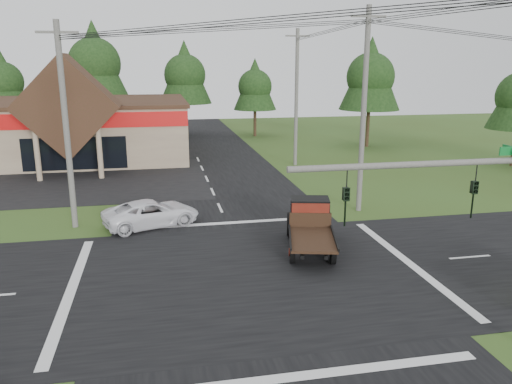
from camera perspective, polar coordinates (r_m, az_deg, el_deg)
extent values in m
plane|color=#394F1C|center=(20.73, -0.63, -9.51)|extent=(120.00, 120.00, 0.00)
cube|color=black|center=(20.73, -0.63, -9.48)|extent=(12.00, 120.00, 0.02)
cube|color=black|center=(20.73, -0.63, -9.48)|extent=(120.00, 12.00, 0.02)
cube|color=black|center=(39.98, -26.19, 0.81)|extent=(28.00, 14.00, 0.02)
cube|color=gray|center=(50.57, -25.62, 6.32)|extent=(30.00, 15.00, 5.00)
cube|color=#3C2A18|center=(50.34, -25.94, 9.18)|extent=(30.40, 15.40, 0.30)
cube|color=#3C2A18|center=(40.78, -20.65, 9.15)|extent=(7.78, 4.00, 7.78)
cylinder|color=gray|center=(39.94, -23.73, 3.97)|extent=(0.40, 0.40, 4.00)
cylinder|color=gray|center=(39.21, -17.44, 4.36)|extent=(0.40, 0.40, 4.00)
cube|color=black|center=(42.20, -19.99, 4.14)|extent=(8.00, 0.08, 2.60)
cylinder|color=#595651|center=(13.34, 20.47, 3.09)|extent=(8.00, 0.16, 0.16)
imported|color=black|center=(14.10, 23.59, -0.82)|extent=(0.16, 0.20, 1.00)
imported|color=black|center=(12.47, 10.21, -1.70)|extent=(0.16, 0.20, 1.00)
cylinder|color=#595651|center=(27.20, -20.87, 6.82)|extent=(0.30, 0.30, 10.50)
cube|color=#595651|center=(27.06, -21.79, 16.61)|extent=(2.00, 0.12, 0.12)
cylinder|color=#595651|center=(29.11, 12.19, 8.87)|extent=(0.30, 0.30, 11.50)
cube|color=#595651|center=(29.09, 12.75, 19.00)|extent=(2.00, 0.12, 0.12)
cylinder|color=#595651|center=(42.31, 4.64, 10.58)|extent=(0.30, 0.30, 11.20)
cube|color=#595651|center=(42.27, 4.78, 17.36)|extent=(2.00, 0.12, 0.12)
cylinder|color=#332316|center=(63.20, -26.48, 6.89)|extent=(0.36, 0.36, 3.50)
cone|color=black|center=(62.87, -27.01, 11.44)|extent=(5.60, 5.60, 6.60)
sphere|color=black|center=(62.88, -26.98, 11.17)|extent=(4.40, 4.40, 4.40)
cylinder|color=#332316|center=(60.30, -17.52, 7.94)|extent=(0.36, 0.36, 4.55)
cone|color=black|center=(59.99, -18.00, 14.17)|extent=(7.28, 7.28, 8.58)
sphere|color=black|center=(59.99, -17.97, 13.80)|extent=(5.72, 5.72, 5.72)
cylinder|color=#332316|center=(61.08, -7.95, 8.21)|extent=(0.36, 0.36, 3.85)
cone|color=black|center=(60.74, -8.14, 13.42)|extent=(6.16, 6.16, 7.26)
sphere|color=black|center=(60.74, -8.13, 13.11)|extent=(4.84, 4.84, 4.84)
cylinder|color=#332316|center=(60.13, -0.12, 7.91)|extent=(0.36, 0.36, 3.15)
cone|color=black|center=(59.78, -0.12, 12.24)|extent=(5.04, 5.04, 5.94)
sphere|color=black|center=(59.79, -0.12, 11.98)|extent=(3.96, 3.96, 3.96)
cylinder|color=#332316|center=(53.55, 12.63, 7.13)|extent=(0.36, 0.36, 3.85)
cone|color=black|center=(53.16, 12.97, 13.08)|extent=(6.16, 6.16, 7.26)
sphere|color=black|center=(53.17, 12.95, 12.72)|extent=(4.84, 4.84, 4.84)
imported|color=white|center=(27.16, -11.86, -2.38)|extent=(5.53, 3.87, 1.40)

